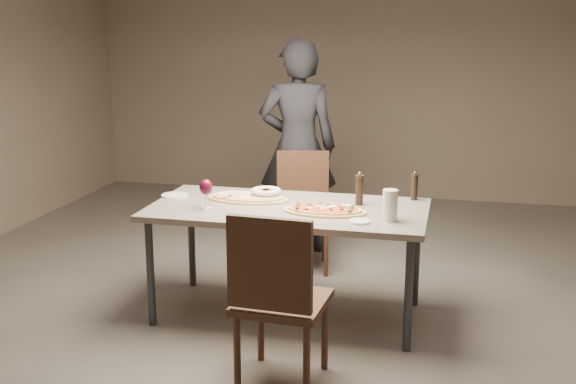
% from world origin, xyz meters
% --- Properties ---
extents(room, '(7.00, 7.00, 7.00)m').
position_xyz_m(room, '(0.00, 0.00, 1.40)').
color(room, '#5F5852').
rests_on(room, ground).
extents(dining_table, '(1.80, 0.90, 0.75)m').
position_xyz_m(dining_table, '(0.00, 0.00, 0.69)').
color(dining_table, slate).
rests_on(dining_table, ground).
extents(zucchini_pizza, '(0.53, 0.29, 0.05)m').
position_xyz_m(zucchini_pizza, '(0.26, -0.08, 0.77)').
color(zucchini_pizza, tan).
rests_on(zucchini_pizza, dining_table).
extents(ham_pizza, '(0.55, 0.31, 0.04)m').
position_xyz_m(ham_pizza, '(-0.31, 0.12, 0.77)').
color(ham_pizza, tan).
rests_on(ham_pizza, dining_table).
extents(bread_basket, '(0.21, 0.21, 0.07)m').
position_xyz_m(bread_basket, '(-0.19, 0.17, 0.79)').
color(bread_basket, beige).
rests_on(bread_basket, dining_table).
extents(oil_dish, '(0.13, 0.13, 0.01)m').
position_xyz_m(oil_dish, '(0.51, -0.27, 0.76)').
color(oil_dish, white).
rests_on(oil_dish, dining_table).
extents(pepper_mill_left, '(0.05, 0.05, 0.20)m').
position_xyz_m(pepper_mill_left, '(0.79, 0.38, 0.84)').
color(pepper_mill_left, black).
rests_on(pepper_mill_left, dining_table).
extents(pepper_mill_right, '(0.06, 0.06, 0.22)m').
position_xyz_m(pepper_mill_right, '(0.44, 0.16, 0.85)').
color(pepper_mill_right, black).
rests_on(pepper_mill_right, dining_table).
extents(carafe, '(0.09, 0.09, 0.19)m').
position_xyz_m(carafe, '(0.68, -0.18, 0.85)').
color(carafe, silver).
rests_on(carafe, dining_table).
extents(wine_glass, '(0.09, 0.09, 0.19)m').
position_xyz_m(wine_glass, '(-0.51, -0.16, 0.89)').
color(wine_glass, silver).
rests_on(wine_glass, dining_table).
extents(side_plate, '(0.18, 0.18, 0.01)m').
position_xyz_m(side_plate, '(-0.83, 0.10, 0.76)').
color(side_plate, white).
rests_on(side_plate, dining_table).
extents(chair_near, '(0.50, 0.50, 0.99)m').
position_xyz_m(chair_near, '(0.17, -0.98, 0.55)').
color(chair_near, '#42281B').
rests_on(chair_near, ground).
extents(chair_far, '(0.52, 0.52, 0.92)m').
position_xyz_m(chair_far, '(-0.12, 1.00, 0.51)').
color(chair_far, '#42281B').
rests_on(chair_far, ground).
extents(diner, '(0.73, 0.55, 1.79)m').
position_xyz_m(diner, '(-0.25, 1.41, 0.90)').
color(diner, black).
rests_on(diner, ground).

